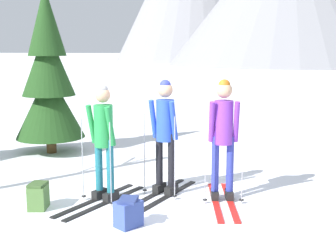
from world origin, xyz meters
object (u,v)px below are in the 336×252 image
Objects in this scene: skier_in_green at (103,138)px; backpack_on_snow_beside at (38,196)px; skier_in_purple at (223,132)px; pine_tree_near at (48,78)px; skier_in_blue at (165,132)px; backpack_on_snow_front at (128,213)px.

skier_in_green reaches higher than backpack_on_snow_beside.
skier_in_green is 1.24m from backpack_on_snow_beside.
pine_tree_near is at bearing 146.08° from skier_in_purple.
skier_in_green is 0.96m from skier_in_blue.
skier_in_green is at bearing 122.30° from backpack_on_snow_front.
skier_in_blue is 3.82m from pine_tree_near.
skier_in_purple is at bearing 16.70° from backpack_on_snow_beside.
backpack_on_snow_front is (-1.16, -1.22, -0.85)m from skier_in_purple.
skier_in_purple reaches higher than backpack_on_snow_front.
backpack_on_snow_beside is (-1.43, 0.45, 0.00)m from backpack_on_snow_front.
pine_tree_near is (-2.90, 2.41, 0.63)m from skier_in_blue.
pine_tree_near is 3.82m from backpack_on_snow_beside.
backpack_on_snow_front is at bearing -55.10° from pine_tree_near.
pine_tree_near is at bearing 125.72° from skier_in_green.
skier_in_purple is 1.89m from backpack_on_snow_front.
skier_in_green is at bearing -153.64° from skier_in_blue.
skier_in_blue is 4.50× the size of backpack_on_snow_front.
backpack_on_snow_beside is at bearing -163.30° from skier_in_purple.
skier_in_blue is 2.09m from backpack_on_snow_beside.
backpack_on_snow_beside is at bearing -151.60° from skier_in_blue.
skier_in_purple is 4.56× the size of backpack_on_snow_front.
backpack_on_snow_front is (0.59, -0.94, -0.77)m from skier_in_green.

